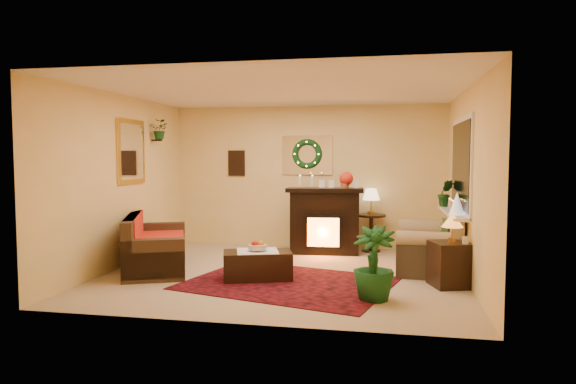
% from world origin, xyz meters
% --- Properties ---
extents(floor, '(5.00, 5.00, 0.00)m').
position_xyz_m(floor, '(0.00, 0.00, 0.00)').
color(floor, beige).
rests_on(floor, ground).
extents(ceiling, '(5.00, 5.00, 0.00)m').
position_xyz_m(ceiling, '(0.00, 0.00, 2.60)').
color(ceiling, white).
rests_on(ceiling, ground).
extents(wall_back, '(5.00, 5.00, 0.00)m').
position_xyz_m(wall_back, '(0.00, 2.25, 1.30)').
color(wall_back, '#EFD88C').
rests_on(wall_back, ground).
extents(wall_front, '(5.00, 5.00, 0.00)m').
position_xyz_m(wall_front, '(0.00, -2.25, 1.30)').
color(wall_front, '#EFD88C').
rests_on(wall_front, ground).
extents(wall_left, '(4.50, 4.50, 0.00)m').
position_xyz_m(wall_left, '(-2.50, 0.00, 1.30)').
color(wall_left, '#EFD88C').
rests_on(wall_left, ground).
extents(wall_right, '(4.50, 4.50, 0.00)m').
position_xyz_m(wall_right, '(2.50, 0.00, 1.30)').
color(wall_right, '#EFD88C').
rests_on(wall_right, ground).
extents(area_rug, '(3.00, 2.54, 0.01)m').
position_xyz_m(area_rug, '(0.18, -0.54, 0.01)').
color(area_rug, maroon).
rests_on(area_rug, floor).
extents(sofa, '(1.48, 2.05, 0.81)m').
position_xyz_m(sofa, '(-1.94, -0.01, 0.43)').
color(sofa, brown).
rests_on(sofa, floor).
extents(red_throw, '(0.87, 1.41, 0.02)m').
position_xyz_m(red_throw, '(-2.02, 0.10, 0.46)').
color(red_throw, red).
rests_on(red_throw, sofa).
extents(fireplace, '(1.19, 0.45, 1.07)m').
position_xyz_m(fireplace, '(0.40, 1.62, 0.55)').
color(fireplace, black).
rests_on(fireplace, floor).
extents(poinsettia, '(0.23, 0.23, 0.23)m').
position_xyz_m(poinsettia, '(0.77, 1.61, 1.30)').
color(poinsettia, red).
rests_on(poinsettia, fireplace).
extents(mantel_candle_a, '(0.05, 0.05, 0.16)m').
position_xyz_m(mantel_candle_a, '(-0.02, 1.59, 1.26)').
color(mantel_candle_a, white).
rests_on(mantel_candle_a, fireplace).
extents(mantel_candle_b, '(0.06, 0.06, 0.17)m').
position_xyz_m(mantel_candle_b, '(0.19, 1.57, 1.26)').
color(mantel_candle_b, white).
rests_on(mantel_candle_b, fireplace).
extents(mantel_mirror, '(0.92, 0.02, 0.72)m').
position_xyz_m(mantel_mirror, '(0.00, 2.23, 1.70)').
color(mantel_mirror, white).
rests_on(mantel_mirror, wall_back).
extents(wreath, '(0.55, 0.11, 0.55)m').
position_xyz_m(wreath, '(0.00, 2.19, 1.72)').
color(wreath, '#194719').
rests_on(wreath, wall_back).
extents(wall_art, '(0.32, 0.03, 0.48)m').
position_xyz_m(wall_art, '(-1.35, 2.23, 1.55)').
color(wall_art, '#381E11').
rests_on(wall_art, wall_back).
extents(gold_mirror, '(0.03, 0.84, 1.00)m').
position_xyz_m(gold_mirror, '(-2.48, 0.30, 1.75)').
color(gold_mirror, gold).
rests_on(gold_mirror, wall_left).
extents(hanging_plant, '(0.33, 0.28, 0.36)m').
position_xyz_m(hanging_plant, '(-2.34, 1.05, 1.97)').
color(hanging_plant, '#194719').
rests_on(hanging_plant, wall_left).
extents(loveseat, '(0.97, 1.58, 0.89)m').
position_xyz_m(loveseat, '(2.06, 0.72, 0.42)').
color(loveseat, '#857151').
rests_on(loveseat, floor).
extents(window_frame, '(0.03, 1.86, 1.36)m').
position_xyz_m(window_frame, '(2.48, 0.55, 1.55)').
color(window_frame, white).
rests_on(window_frame, wall_right).
extents(window_glass, '(0.02, 1.70, 1.22)m').
position_xyz_m(window_glass, '(2.47, 0.55, 1.55)').
color(window_glass, black).
rests_on(window_glass, wall_right).
extents(window_sill, '(0.22, 1.86, 0.04)m').
position_xyz_m(window_sill, '(2.38, 0.55, 0.87)').
color(window_sill, white).
rests_on(window_sill, wall_right).
extents(mini_tree, '(0.21, 0.21, 0.31)m').
position_xyz_m(mini_tree, '(2.37, 0.10, 1.04)').
color(mini_tree, white).
rests_on(mini_tree, window_sill).
extents(sill_plant, '(0.30, 0.24, 0.55)m').
position_xyz_m(sill_plant, '(2.35, 1.25, 1.08)').
color(sill_plant, '#14350C').
rests_on(sill_plant, window_sill).
extents(side_table_round, '(0.66, 0.66, 0.66)m').
position_xyz_m(side_table_round, '(1.18, 1.98, 0.33)').
color(side_table_round, black).
rests_on(side_table_round, floor).
extents(lamp_cream, '(0.30, 0.30, 0.46)m').
position_xyz_m(lamp_cream, '(1.17, 2.01, 0.88)').
color(lamp_cream, beige).
rests_on(lamp_cream, side_table_round).
extents(end_table_square, '(0.59, 0.59, 0.58)m').
position_xyz_m(end_table_square, '(2.26, -0.30, 0.27)').
color(end_table_square, '#402211').
rests_on(end_table_square, floor).
extents(lamp_tiffany, '(0.27, 0.27, 0.40)m').
position_xyz_m(lamp_tiffany, '(2.27, -0.31, 0.74)').
color(lamp_tiffany, orange).
rests_on(lamp_tiffany, end_table_square).
extents(coffee_table, '(1.03, 0.76, 0.39)m').
position_xyz_m(coffee_table, '(-0.28, -0.41, 0.21)').
color(coffee_table, '#522F1D').
rests_on(coffee_table, floor).
extents(fruit_bowl, '(0.26, 0.26, 0.06)m').
position_xyz_m(fruit_bowl, '(-0.27, -0.42, 0.45)').
color(fruit_bowl, silver).
rests_on(fruit_bowl, coffee_table).
extents(floor_palm, '(1.62, 1.62, 2.60)m').
position_xyz_m(floor_palm, '(1.30, -1.13, 0.45)').
color(floor_palm, '#164C14').
rests_on(floor_palm, floor).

